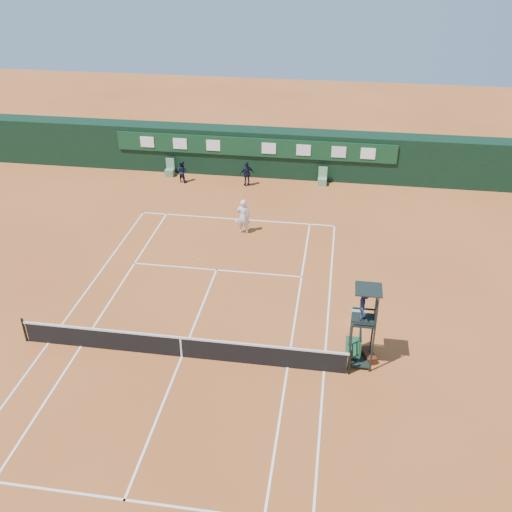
{
  "coord_description": "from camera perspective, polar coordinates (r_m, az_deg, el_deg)",
  "views": [
    {
      "loc": [
        5.4,
        -16.37,
        14.58
      ],
      "look_at": [
        1.99,
        6.0,
        1.2
      ],
      "focal_mm": 40.0,
      "sensor_mm": 36.0,
      "label": 1
    }
  ],
  "objects": [
    {
      "name": "ball_kid_right",
      "position": [
        36.2,
        -0.9,
        8.21
      ],
      "size": [
        1.0,
        0.77,
        1.59
      ],
      "primitive_type": "imported",
      "rotation": [
        0.0,
        0.0,
        3.61
      ],
      "color": "black",
      "rests_on": "ground"
    },
    {
      "name": "ball_kid_left",
      "position": [
        37.09,
        -7.41,
        8.38
      ],
      "size": [
        0.83,
        0.74,
        1.42
      ],
      "primitive_type": "imported",
      "rotation": [
        0.0,
        0.0,
        2.79
      ],
      "color": "black",
      "rests_on": "ground"
    },
    {
      "name": "ground",
      "position": [
        22.57,
        -7.42,
        -9.95
      ],
      "size": [
        90.0,
        90.0,
        0.0
      ],
      "primitive_type": "plane",
      "color": "#B15C29",
      "rests_on": "ground"
    },
    {
      "name": "umpire_chair",
      "position": [
        20.93,
        10.79,
        -5.42
      ],
      "size": [
        0.96,
        0.95,
        3.42
      ],
      "color": "black",
      "rests_on": "ground"
    },
    {
      "name": "back_wall",
      "position": [
        37.85,
        -0.07,
        10.39
      ],
      "size": [
        40.0,
        1.65,
        3.0
      ],
      "color": "black",
      "rests_on": "ground"
    },
    {
      "name": "linesman_chair_right",
      "position": [
        36.74,
        6.64,
        7.55
      ],
      "size": [
        0.55,
        0.5,
        1.15
      ],
      "color": "#5B8B63",
      "rests_on": "ground"
    },
    {
      "name": "player",
      "position": [
        30.37,
        -1.27,
        3.98
      ],
      "size": [
        0.72,
        0.47,
        1.95
      ],
      "primitive_type": "imported",
      "rotation": [
        0.0,
        0.0,
        3.15
      ],
      "color": "silver",
      "rests_on": "ground"
    },
    {
      "name": "cooler",
      "position": [
        24.2,
        10.17,
        -6.05
      ],
      "size": [
        0.57,
        0.57,
        0.65
      ],
      "color": "white",
      "rests_on": "ground"
    },
    {
      "name": "linesman_chair_left",
      "position": [
        38.31,
        -8.61,
        8.4
      ],
      "size": [
        0.55,
        0.5,
        1.15
      ],
      "color": "#527E57",
      "rests_on": "ground"
    },
    {
      "name": "tennis_net",
      "position": [
        22.25,
        -7.51,
        -8.95
      ],
      "size": [
        12.9,
        0.1,
        1.1
      ],
      "color": "black",
      "rests_on": "ground"
    },
    {
      "name": "court_lines",
      "position": [
        22.57,
        -7.43,
        -9.93
      ],
      "size": [
        11.05,
        23.85,
        0.01
      ],
      "color": "white",
      "rests_on": "ground"
    },
    {
      "name": "tennis_ball",
      "position": [
        28.55,
        -6.34,
        -0.23
      ],
      "size": [
        0.08,
        0.08,
        0.08
      ],
      "primitive_type": "sphere",
      "color": "gold",
      "rests_on": "ground"
    },
    {
      "name": "player_bench",
      "position": [
        22.35,
        9.97,
        -8.68
      ],
      "size": [
        0.56,
        1.2,
        1.1
      ],
      "color": "#193F24",
      "rests_on": "ground"
    },
    {
      "name": "tennis_bag",
      "position": [
        22.61,
        11.16,
        -9.75
      ],
      "size": [
        0.64,
        0.89,
        0.31
      ],
      "primitive_type": "cube",
      "rotation": [
        0.0,
        0.0,
        0.39
      ],
      "color": "black",
      "rests_on": "ground"
    }
  ]
}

